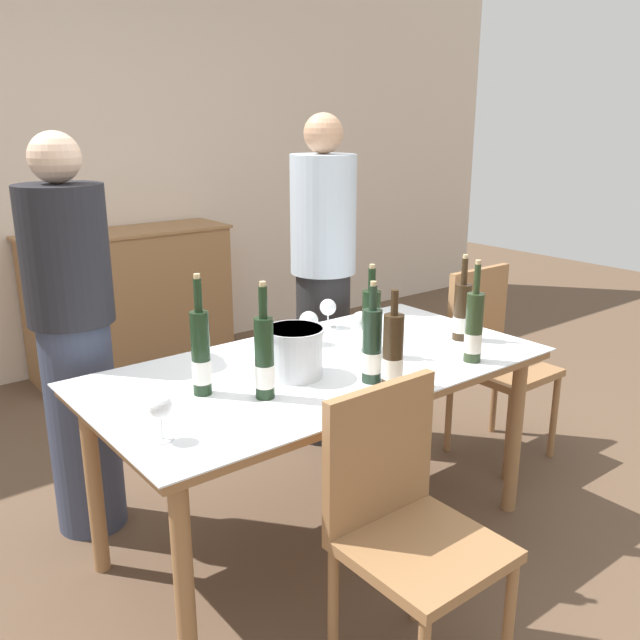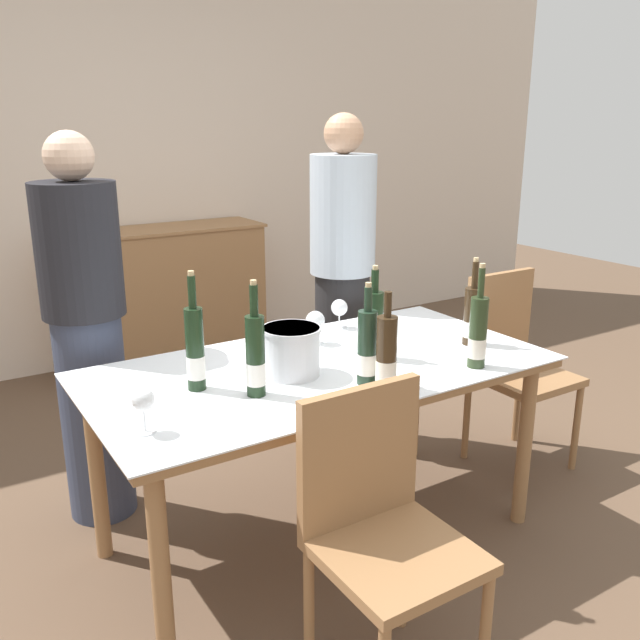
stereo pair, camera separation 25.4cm
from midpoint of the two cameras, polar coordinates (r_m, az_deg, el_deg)
The scene contains 20 objects.
ground_plane at distance 2.95m, azimuth 2.59°, elevation -17.80°, with size 12.00×12.00×0.00m, color brown.
back_wall at distance 4.85m, azimuth -15.83°, elevation 12.85°, with size 8.00×0.10×2.80m.
sideboard_cabinet at distance 4.79m, azimuth -11.31°, elevation 1.94°, with size 1.36×0.46×0.96m.
dining_table at distance 2.62m, azimuth 2.78°, elevation -5.36°, with size 1.76×0.90×0.76m.
ice_bucket at distance 2.46m, azimuth 0.53°, elevation -2.57°, with size 0.22×0.22×0.18m.
wine_bottle_0 at distance 2.39m, azimuth 7.03°, elevation -2.50°, with size 0.07×0.07×0.37m.
wine_bottle_1 at distance 2.27m, azimuth -2.29°, elevation -3.16°, with size 0.07×0.07×0.40m.
wine_bottle_2 at distance 2.63m, azimuth 15.87°, elevation -1.15°, with size 0.07×0.07×0.40m.
wine_bottle_3 at distance 2.34m, azimuth 8.72°, elevation -3.09°, with size 0.07×0.07×0.35m.
wine_bottle_4 at distance 2.34m, azimuth -7.44°, elevation -2.56°, with size 0.07×0.07×0.42m.
wine_bottle_5 at distance 2.90m, azimuth 15.18°, elevation 0.21°, with size 0.07×0.07×0.37m.
wine_bottle_6 at distance 2.65m, azimuth 7.30°, elevation -0.57°, with size 0.07×0.07×0.37m.
wine_glass_0 at distance 2.75m, azimuth 6.54°, elevation -0.39°, with size 0.09×0.09×0.16m.
wine_glass_1 at distance 3.03m, azimuth 4.03°, elevation 0.91°, with size 0.07×0.07×0.13m.
wine_glass_2 at distance 2.81m, azimuth 2.18°, elevation -0.17°, with size 0.08×0.08×0.14m.
wine_glass_3 at distance 2.05m, azimuth -11.27°, elevation -6.83°, with size 0.07×0.07×0.14m.
chair_right_end at distance 3.50m, azimuth 17.91°, elevation -2.95°, with size 0.42×0.42×0.94m.
chair_near_front at distance 2.09m, azimuth 8.69°, elevation -16.38°, with size 0.42×0.42×0.91m.
person_host at distance 2.89m, azimuth -16.69°, elevation -1.26°, with size 0.33×0.33×1.62m.
person_guest_left at distance 3.47m, azimuth 3.99°, elevation 3.00°, with size 0.33×0.33×1.69m.
Camera 2 is at (-1.30, -2.06, 1.66)m, focal length 38.00 mm.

